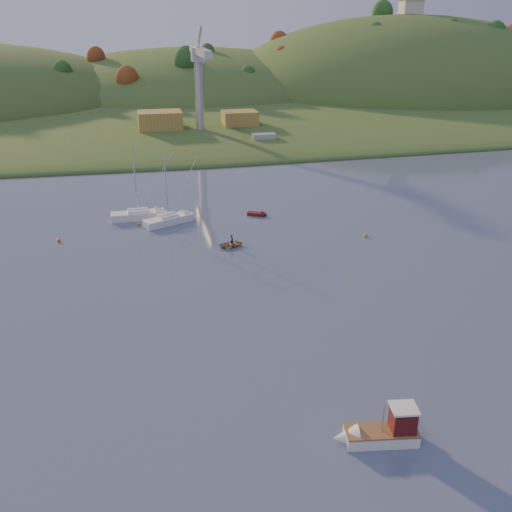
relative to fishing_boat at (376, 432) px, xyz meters
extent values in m
plane|color=#3C4B62|center=(0.02, -5.06, -0.91)|extent=(500.00, 500.00, 0.00)
cube|color=#2D4B1E|center=(0.02, 224.94, -0.91)|extent=(620.00, 220.00, 1.50)
ellipsoid|color=#2D4B1E|center=(0.02, 159.94, -0.91)|extent=(640.00, 150.00, 7.00)
ellipsoid|color=#2D4B1E|center=(10.02, 204.94, -0.91)|extent=(140.00, 120.00, 36.00)
ellipsoid|color=#2D4B1E|center=(95.02, 189.94, -0.91)|extent=(150.00, 130.00, 60.00)
cube|color=beige|center=(95.02, 189.94, 31.59)|extent=(8.00, 6.00, 5.00)
cube|color=slate|center=(5.02, 116.94, 0.29)|extent=(42.00, 16.00, 2.40)
cube|color=#A97C38|center=(-7.98, 117.94, 3.89)|extent=(11.00, 8.00, 4.80)
cube|color=#A97C38|center=(13.02, 118.94, 3.49)|extent=(9.00, 7.00, 4.00)
cylinder|color=#B7B7BC|center=(2.02, 114.94, 10.49)|extent=(2.20, 2.20, 18.00)
cube|color=#B7B7BC|center=(2.02, 114.94, 19.99)|extent=(3.20, 3.20, 3.20)
cube|color=#B7B7BC|center=(2.02, 105.94, 20.99)|extent=(1.80, 18.00, 1.60)
cube|color=#B7B7BC|center=(2.02, 119.94, 20.99)|extent=(1.80, 10.00, 1.60)
cube|color=white|center=(0.41, -0.06, -0.42)|extent=(5.74, 2.80, 0.99)
cone|color=white|center=(-2.31, 0.36, -0.42)|extent=(2.21, 2.25, 1.98)
cube|color=brown|center=(0.41, -0.06, 0.10)|extent=(5.75, 2.85, 0.13)
cube|color=#4E1212|center=(1.94, -0.30, 1.07)|extent=(1.99, 1.90, 1.98)
cube|color=white|center=(1.94, -0.30, 2.12)|extent=(2.24, 2.15, 0.17)
cylinder|color=silver|center=(0.41, -0.06, 1.40)|extent=(0.10, 0.10, 2.64)
cube|color=silver|center=(-15.92, 56.17, -0.34)|extent=(8.42, 2.72, 1.15)
cube|color=silver|center=(-15.92, 56.17, 0.29)|extent=(3.18, 1.96, 0.73)
cylinder|color=silver|center=(-15.92, 56.17, 5.46)|extent=(0.18, 0.18, 10.44)
cylinder|color=silver|center=(-15.92, 56.17, 0.54)|extent=(3.34, 0.21, 0.12)
cylinder|color=silver|center=(-15.92, 56.17, 0.64)|extent=(2.93, 0.44, 0.36)
cube|color=white|center=(-11.40, 52.88, -0.37)|extent=(8.07, 5.41, 1.07)
cube|color=white|center=(-11.40, 52.88, 0.21)|extent=(3.40, 2.83, 0.68)
cylinder|color=silver|center=(-11.40, 52.88, 5.04)|extent=(0.18, 0.18, 9.76)
cylinder|color=silver|center=(-11.40, 52.88, 0.46)|extent=(2.89, 1.42, 0.12)
cylinder|color=white|center=(-11.40, 52.88, 0.56)|extent=(2.63, 1.48, 0.36)
imported|color=#A5855B|center=(-3.47, 41.35, -0.56)|extent=(3.76, 2.97, 0.70)
imported|color=black|center=(-3.47, 41.35, -0.16)|extent=(0.45, 0.60, 1.51)
cube|color=#59110C|center=(2.82, 53.72, -0.68)|extent=(3.03, 2.38, 0.47)
cone|color=#59110C|center=(4.05, 53.03, -0.68)|extent=(1.42, 1.47, 1.13)
cube|color=slate|center=(15.82, 102.94, -0.08)|extent=(13.16, 5.25, 1.67)
cube|color=#B7B7BC|center=(15.82, 102.94, 1.31)|extent=(5.68, 3.04, 2.22)
sphere|color=orange|center=(16.32, 40.73, -0.66)|extent=(0.50, 0.50, 0.50)
sphere|color=orange|center=(-27.37, 48.57, -0.66)|extent=(0.50, 0.50, 0.50)
sphere|color=orange|center=(-15.88, 53.14, -0.66)|extent=(0.50, 0.50, 0.50)
camera|label=1|loc=(-16.45, -31.62, 29.20)|focal=40.00mm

